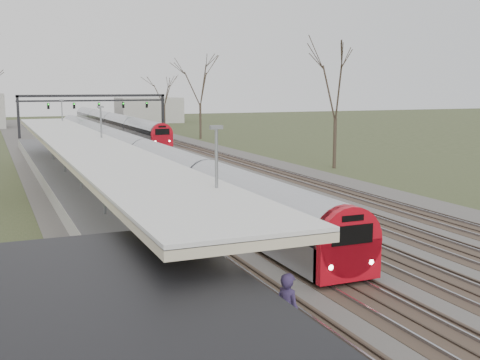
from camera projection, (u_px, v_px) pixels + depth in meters
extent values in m
cube|color=#474442|center=(143.00, 159.00, 59.63)|extent=(24.00, 160.00, 0.10)
cube|color=#4C3828|center=(81.00, 162.00, 57.31)|extent=(2.60, 160.00, 0.06)
cube|color=gray|center=(74.00, 162.00, 57.03)|extent=(0.07, 160.00, 0.12)
cube|color=gray|center=(89.00, 161.00, 57.58)|extent=(0.07, 160.00, 0.12)
cube|color=#4C3828|center=(118.00, 160.00, 58.66)|extent=(2.60, 160.00, 0.06)
cube|color=gray|center=(111.00, 160.00, 58.38)|extent=(0.07, 160.00, 0.12)
cube|color=gray|center=(125.00, 159.00, 58.93)|extent=(0.07, 160.00, 0.12)
cube|color=#4C3828|center=(153.00, 159.00, 60.01)|extent=(2.60, 160.00, 0.06)
cube|color=gray|center=(146.00, 158.00, 59.72)|extent=(0.07, 160.00, 0.12)
cube|color=gray|center=(160.00, 158.00, 60.28)|extent=(0.07, 160.00, 0.12)
cube|color=#4C3828|center=(186.00, 157.00, 61.36)|extent=(2.60, 160.00, 0.06)
cube|color=gray|center=(180.00, 157.00, 61.07)|extent=(0.07, 160.00, 0.12)
cube|color=gray|center=(193.00, 156.00, 61.62)|extent=(0.07, 160.00, 0.12)
cube|color=#4C3828|center=(218.00, 155.00, 62.71)|extent=(2.60, 160.00, 0.06)
cube|color=gray|center=(212.00, 155.00, 62.42)|extent=(0.07, 160.00, 0.12)
cube|color=gray|center=(225.00, 155.00, 62.97)|extent=(0.07, 160.00, 0.12)
cube|color=#9E9B93|center=(74.00, 188.00, 40.15)|extent=(3.50, 69.00, 1.00)
cylinder|color=slate|center=(223.00, 281.00, 14.82)|extent=(0.14, 0.14, 3.00)
cylinder|color=slate|center=(144.00, 217.00, 22.10)|extent=(0.14, 0.14, 3.00)
cylinder|color=slate|center=(104.00, 184.00, 29.38)|extent=(0.14, 0.14, 3.00)
cylinder|color=slate|center=(80.00, 165.00, 36.66)|extent=(0.14, 0.14, 3.00)
cylinder|color=slate|center=(64.00, 152.00, 43.94)|extent=(0.14, 0.14, 3.00)
cylinder|color=slate|center=(53.00, 142.00, 51.22)|extent=(0.14, 0.14, 3.00)
cube|color=silver|center=(82.00, 141.00, 35.51)|extent=(4.10, 50.00, 0.12)
cube|color=beige|center=(82.00, 144.00, 35.54)|extent=(4.10, 50.00, 0.25)
cube|color=black|center=(18.00, 117.00, 82.62)|extent=(0.35, 0.35, 6.00)
cube|color=black|center=(163.00, 115.00, 90.51)|extent=(0.35, 0.35, 6.00)
cube|color=black|center=(93.00, 96.00, 86.12)|extent=(21.00, 0.35, 0.35)
cube|color=black|center=(93.00, 101.00, 86.23)|extent=(21.00, 0.25, 0.25)
cube|color=black|center=(48.00, 106.00, 83.75)|extent=(0.32, 0.22, 0.85)
sphere|color=#0CFF19|center=(48.00, 104.00, 83.58)|extent=(0.16, 0.16, 0.16)
cube|color=black|center=(74.00, 106.00, 85.10)|extent=(0.32, 0.22, 0.85)
sphere|color=#0CFF19|center=(74.00, 104.00, 84.93)|extent=(0.16, 0.16, 0.16)
cube|color=black|center=(99.00, 105.00, 86.44)|extent=(0.32, 0.22, 0.85)
sphere|color=#0CFF19|center=(99.00, 104.00, 86.28)|extent=(0.16, 0.16, 0.16)
cube|color=black|center=(123.00, 105.00, 87.79)|extent=(0.32, 0.22, 0.85)
sphere|color=#0CFF19|center=(123.00, 103.00, 87.62)|extent=(0.16, 0.16, 0.16)
cube|color=black|center=(147.00, 105.00, 89.14)|extent=(0.32, 0.22, 0.85)
sphere|color=#0CFF19|center=(147.00, 103.00, 88.97)|extent=(0.16, 0.16, 0.16)
cylinder|color=#2D231C|center=(335.00, 144.00, 52.85)|extent=(0.30, 0.30, 4.50)
cube|color=#9A9CA3|center=(125.00, 153.00, 55.65)|extent=(2.55, 75.00, 1.60)
cylinder|color=#9A9CA3|center=(124.00, 146.00, 55.55)|extent=(2.60, 74.70, 2.60)
cube|color=black|center=(124.00, 145.00, 55.53)|extent=(2.62, 74.40, 0.55)
cube|color=#A80916|center=(348.00, 260.00, 21.63)|extent=(2.55, 0.50, 1.50)
cylinder|color=#A80916|center=(347.00, 241.00, 21.56)|extent=(2.60, 0.60, 2.60)
cube|color=black|center=(352.00, 235.00, 21.27)|extent=(1.70, 0.12, 0.70)
sphere|color=white|center=(330.00, 267.00, 21.13)|extent=(0.22, 0.22, 0.22)
sphere|color=white|center=(371.00, 262.00, 21.79)|extent=(0.22, 0.22, 0.22)
cube|color=black|center=(125.00, 163.00, 55.79)|extent=(1.80, 74.00, 0.35)
cube|color=#9A9CA3|center=(112.00, 125.00, 96.78)|extent=(2.55, 60.00, 1.60)
cylinder|color=#9A9CA3|center=(111.00, 121.00, 96.68)|extent=(2.60, 59.70, 2.60)
cube|color=black|center=(111.00, 120.00, 96.66)|extent=(2.62, 59.40, 0.55)
cube|color=#A80916|center=(162.00, 140.00, 69.58)|extent=(2.55, 0.50, 1.50)
cylinder|color=#A80916|center=(162.00, 134.00, 69.52)|extent=(2.60, 0.60, 2.60)
cube|color=black|center=(162.00, 132.00, 69.23)|extent=(1.70, 0.12, 0.70)
sphere|color=white|center=(155.00, 142.00, 69.09)|extent=(0.22, 0.22, 0.22)
sphere|color=white|center=(169.00, 141.00, 69.74)|extent=(0.22, 0.22, 0.22)
cube|color=black|center=(112.00, 130.00, 96.92)|extent=(1.80, 59.00, 0.35)
imported|color=#34284E|center=(288.00, 312.00, 14.26)|extent=(0.64, 0.80, 1.91)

